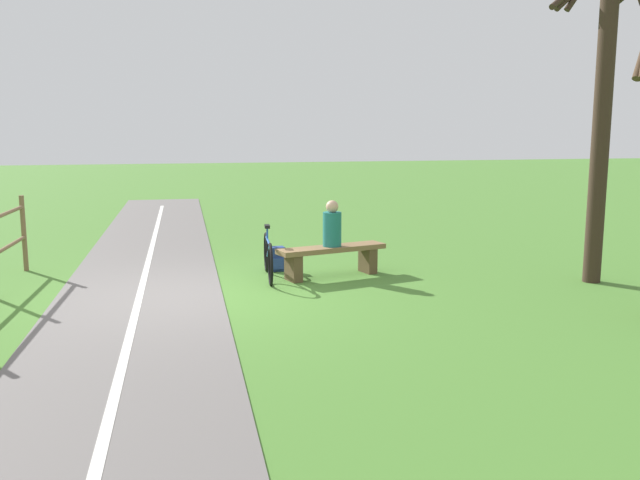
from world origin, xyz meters
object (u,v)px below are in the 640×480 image
person_seated (332,226)px  bicycle (268,257)px  tree_by_path (600,120)px  backpack (276,259)px  bench (332,256)px

person_seated → bicycle: bearing=-21.1°
person_seated → tree_by_path: size_ratio=0.14×
bicycle → backpack: bearing=162.4°
bench → bicycle: bearing=-21.2°
backpack → tree_by_path: (-4.69, 1.95, 2.31)m
backpack → person_seated: bearing=141.1°
bench → tree_by_path: 4.64m
bicycle → bench: bearing=88.6°
bench → bicycle: 1.03m
tree_by_path → person_seated: bearing=-18.5°
bench → tree_by_path: size_ratio=0.34×
backpack → bicycle: bearing=66.7°
bench → person_seated: person_seated is taller
backpack → tree_by_path: 5.58m
person_seated → tree_by_path: (-3.88, 1.30, 1.68)m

